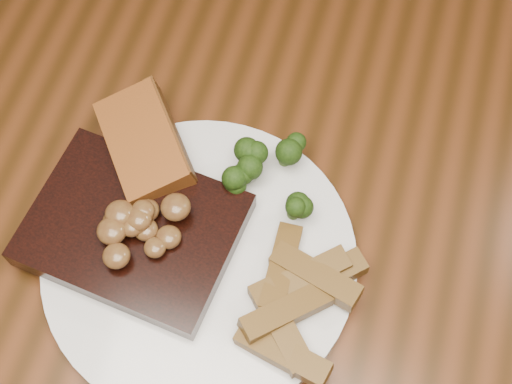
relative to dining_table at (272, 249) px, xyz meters
The scene contains 9 objects.
ground 0.66m from the dining_table, ahead, with size 4.50×4.50×0.00m, color #33170B.
dining_table is the anchor object (origin of this frame).
plate 0.13m from the dining_table, 128.79° to the right, with size 0.29×0.29×0.01m, color silver.
steak 0.18m from the dining_table, 152.25° to the right, with size 0.18×0.14×0.03m, color black.
steak_bone 0.21m from the dining_table, 133.04° to the right, with size 0.15×0.01×0.02m, color #BBAD91.
mushroom_pile 0.19m from the dining_table, 150.51° to the right, with size 0.07×0.07×0.03m, color brown, non-canonical shape.
garlic_bread 0.18m from the dining_table, behind, with size 0.11×0.06×0.02m, color brown.
potato_wedges 0.15m from the dining_table, 74.95° to the right, with size 0.11×0.11×0.02m, color brown, non-canonical shape.
broccoli_cluster 0.13m from the dining_table, 106.89° to the left, with size 0.07×0.07×0.04m, color #223C0D, non-canonical shape.
Camera 1 is at (0.06, -0.27, 1.38)m, focal length 50.00 mm.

